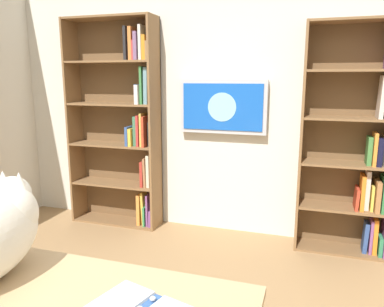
% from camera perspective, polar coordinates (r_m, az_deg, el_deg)
% --- Properties ---
extents(wall_back, '(4.52, 0.06, 2.70)m').
position_cam_1_polar(wall_back, '(3.64, 5.03, 8.96)').
color(wall_back, silver).
rests_on(wall_back, ground).
extents(bookshelf_left, '(0.77, 0.28, 1.96)m').
position_cam_1_polar(bookshelf_left, '(3.45, 24.04, 0.97)').
color(bookshelf_left, brown).
rests_on(bookshelf_left, ground).
extents(bookshelf_right, '(0.93, 0.28, 2.08)m').
position_cam_1_polar(bookshelf_right, '(3.86, -10.28, 4.41)').
color(bookshelf_right, brown).
rests_on(bookshelf_right, ground).
extents(wall_mounted_tv, '(0.83, 0.07, 0.50)m').
position_cam_1_polar(wall_mounted_tv, '(3.56, 4.73, 7.06)').
color(wall_mounted_tv, '#B7B7BC').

